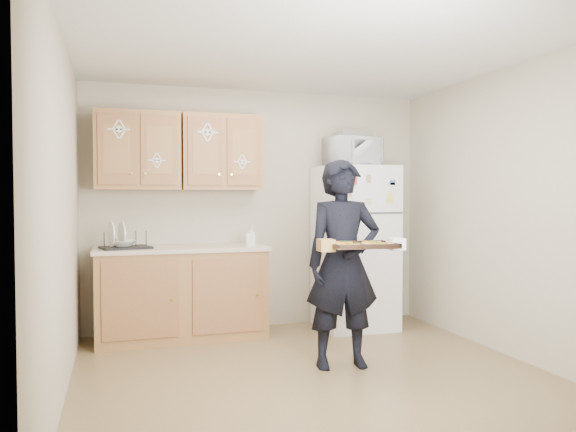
{
  "coord_description": "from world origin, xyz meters",
  "views": [
    {
      "loc": [
        -1.45,
        -4.0,
        1.38
      ],
      "look_at": [
        -0.09,
        0.45,
        1.22
      ],
      "focal_mm": 35.0,
      "sensor_mm": 36.0,
      "label": 1
    }
  ],
  "objects_px": {
    "baking_tray": "(361,246)",
    "microwave": "(352,152)",
    "person": "(343,264)",
    "dish_rack": "(126,239)",
    "refrigerator": "(355,247)"
  },
  "relations": [
    {
      "from": "baking_tray",
      "to": "microwave",
      "type": "distance_m",
      "value": 1.8
    },
    {
      "from": "person",
      "to": "microwave",
      "type": "distance_m",
      "value": 1.67
    },
    {
      "from": "dish_rack",
      "to": "microwave",
      "type": "bearing_deg",
      "value": -0.84
    },
    {
      "from": "person",
      "to": "microwave",
      "type": "height_order",
      "value": "microwave"
    },
    {
      "from": "refrigerator",
      "to": "microwave",
      "type": "height_order",
      "value": "microwave"
    },
    {
      "from": "person",
      "to": "dish_rack",
      "type": "xyz_separation_m",
      "value": [
        -1.67,
        1.22,
        0.14
      ]
    },
    {
      "from": "baking_tray",
      "to": "microwave",
      "type": "bearing_deg",
      "value": 73.44
    },
    {
      "from": "baking_tray",
      "to": "dish_rack",
      "type": "xyz_separation_m",
      "value": [
        -1.7,
        1.52,
        -0.02
      ]
    },
    {
      "from": "person",
      "to": "dish_rack",
      "type": "height_order",
      "value": "person"
    },
    {
      "from": "person",
      "to": "baking_tray",
      "type": "distance_m",
      "value": 0.34
    },
    {
      "from": "refrigerator",
      "to": "microwave",
      "type": "xyz_separation_m",
      "value": [
        -0.05,
        -0.05,
        1.0
      ]
    },
    {
      "from": "person",
      "to": "microwave",
      "type": "xyz_separation_m",
      "value": [
        0.6,
        1.19,
        1.01
      ]
    },
    {
      "from": "baking_tray",
      "to": "microwave",
      "type": "relative_size",
      "value": 0.94
    },
    {
      "from": "refrigerator",
      "to": "person",
      "type": "distance_m",
      "value": 1.4
    },
    {
      "from": "refrigerator",
      "to": "microwave",
      "type": "relative_size",
      "value": 3.2
    }
  ]
}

